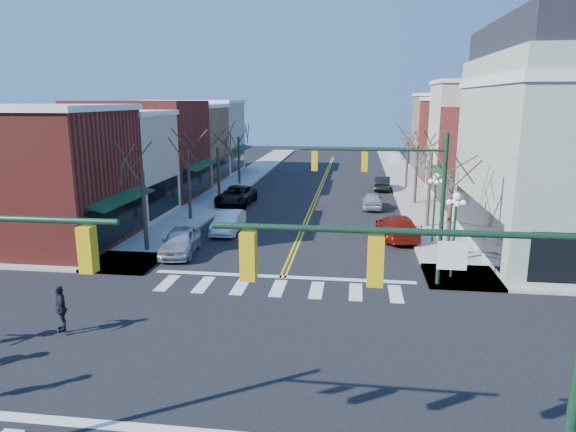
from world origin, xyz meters
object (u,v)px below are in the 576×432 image
at_px(lamppost_midblock, 435,196).
at_px(car_left_near, 180,241).
at_px(car_left_mid, 228,222).
at_px(car_right_far, 382,183).
at_px(lamppost_corner, 455,221).
at_px(car_right_mid, 372,200).
at_px(car_left_far, 236,196).
at_px(pedestrian_dark_a, 61,308).
at_px(car_right_near, 397,227).

distance_m(lamppost_midblock, car_left_near, 15.26).
xyz_separation_m(lamppost_midblock, car_left_mid, (-13.00, 0.94, -2.25)).
xyz_separation_m(lamppost_midblock, car_right_far, (-2.16, 18.80, -2.28)).
xyz_separation_m(lamppost_corner, car_right_mid, (-3.40, 16.40, -2.29)).
bearing_deg(car_left_far, car_left_near, -87.05).
distance_m(lamppost_midblock, car_right_mid, 10.72).
xyz_separation_m(car_left_mid, car_left_far, (-1.60, 9.06, 0.06)).
relative_size(car_left_near, car_left_far, 0.80).
bearing_deg(pedestrian_dark_a, car_left_far, 142.62).
bearing_deg(pedestrian_dark_a, car_right_near, 103.72).
height_order(lamppost_midblock, car_right_near, lamppost_midblock).
distance_m(car_right_near, car_right_far, 17.88).
bearing_deg(lamppost_corner, car_left_mid, 150.20).
xyz_separation_m(lamppost_midblock, car_left_far, (-14.60, 10.00, -2.19)).
relative_size(car_right_far, pedestrian_dark_a, 2.35).
height_order(car_left_mid, car_right_mid, car_left_mid).
bearing_deg(lamppost_corner, pedestrian_dark_a, -152.51).
bearing_deg(car_right_near, car_right_far, -97.18).
height_order(lamppost_corner, pedestrian_dark_a, lamppost_corner).
xyz_separation_m(car_left_near, pedestrian_dark_a, (-0.99, -10.41, 0.27)).
relative_size(lamppost_midblock, car_right_far, 1.05).
xyz_separation_m(lamppost_corner, car_right_far, (-2.16, 25.30, -2.28)).
bearing_deg(car_left_far, car_right_mid, 2.06).
xyz_separation_m(lamppost_corner, lamppost_midblock, (0.00, 6.50, 0.00)).
bearing_deg(lamppost_midblock, car_left_mid, 175.85).
height_order(lamppost_corner, car_left_far, lamppost_corner).
bearing_deg(car_right_far, car_left_mid, 61.93).
bearing_deg(car_right_near, lamppost_corner, 97.87).
distance_m(car_left_near, car_left_far, 14.16).
bearing_deg(car_left_mid, car_left_far, 99.77).
xyz_separation_m(lamppost_corner, car_left_mid, (-13.00, 7.44, -2.25)).
height_order(car_left_far, car_right_far, car_left_far).
xyz_separation_m(car_left_mid, car_right_mid, (9.60, 8.95, -0.04)).
distance_m(lamppost_corner, car_right_mid, 16.90).
bearing_deg(pedestrian_dark_a, car_left_mid, 135.56).
bearing_deg(lamppost_midblock, car_right_mid, 108.96).
bearing_deg(lamppost_midblock, pedestrian_dark_a, -136.78).
distance_m(lamppost_corner, pedestrian_dark_a, 17.58).
distance_m(car_left_mid, pedestrian_dark_a, 15.71).
relative_size(car_left_far, pedestrian_dark_a, 3.15).
distance_m(lamppost_corner, car_left_near, 14.87).
relative_size(car_left_far, car_right_near, 1.07).
height_order(lamppost_corner, car_right_far, lamppost_corner).
bearing_deg(car_right_far, pedestrian_dark_a, 71.40).
distance_m(car_left_near, pedestrian_dark_a, 10.46).
bearing_deg(car_left_far, car_right_far, 37.85).
xyz_separation_m(car_right_near, car_right_far, (-0.12, 17.88, -0.07)).
bearing_deg(lamppost_midblock, car_left_near, -164.03).
bearing_deg(car_left_near, lamppost_midblock, 10.13).
bearing_deg(car_left_mid, car_right_mid, 42.76).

